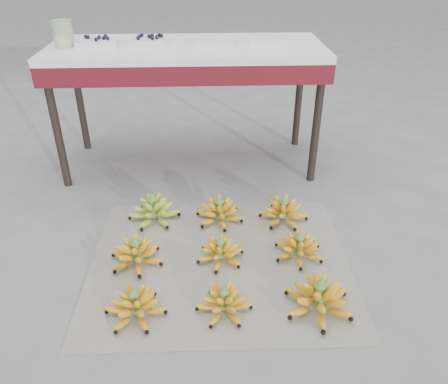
{
  "coord_description": "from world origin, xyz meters",
  "views": [
    {
      "loc": [
        0.07,
        -1.73,
        1.39
      ],
      "look_at": [
        0.15,
        0.15,
        0.26
      ],
      "focal_mm": 35.0,
      "sensor_mm": 36.0,
      "label": 1
    }
  ],
  "objects_px": {
    "glass_jar": "(63,33)",
    "bunch_back_right": "(284,212)",
    "bunch_back_left": "(154,211)",
    "vendor_table": "(187,60)",
    "bunch_front_center": "(224,303)",
    "bunch_mid_center": "(220,252)",
    "bunch_mid_right": "(299,248)",
    "tray_right": "(217,43)",
    "bunch_back_center": "(219,212)",
    "tray_far_left": "(97,43)",
    "bunch_mid_left": "(136,254)",
    "tray_far_right": "(269,40)",
    "bunch_front_left": "(135,306)",
    "newspaper_mat": "(220,262)",
    "tray_left": "(150,42)",
    "bunch_front_right": "(319,298)"
  },
  "relations": [
    {
      "from": "bunch_front_center",
      "to": "bunch_back_right",
      "type": "xyz_separation_m",
      "value": [
        0.36,
        0.67,
        0.01
      ]
    },
    {
      "from": "bunch_mid_right",
      "to": "newspaper_mat",
      "type": "bearing_deg",
      "value": 175.98
    },
    {
      "from": "newspaper_mat",
      "to": "tray_right",
      "type": "bearing_deg",
      "value": 88.64
    },
    {
      "from": "bunch_front_left",
      "to": "glass_jar",
      "type": "relative_size",
      "value": 2.13
    },
    {
      "from": "bunch_back_left",
      "to": "vendor_table",
      "type": "height_order",
      "value": "vendor_table"
    },
    {
      "from": "bunch_front_right",
      "to": "bunch_front_center",
      "type": "bearing_deg",
      "value": 176.92
    },
    {
      "from": "vendor_table",
      "to": "bunch_back_right",
      "type": "bearing_deg",
      "value": -54.5
    },
    {
      "from": "bunch_back_center",
      "to": "tray_far_left",
      "type": "xyz_separation_m",
      "value": [
        -0.7,
        0.7,
        0.76
      ]
    },
    {
      "from": "bunch_front_left",
      "to": "glass_jar",
      "type": "bearing_deg",
      "value": 127.3
    },
    {
      "from": "bunch_back_left",
      "to": "tray_far_left",
      "type": "height_order",
      "value": "tray_far_left"
    },
    {
      "from": "bunch_mid_right",
      "to": "bunch_back_right",
      "type": "height_order",
      "value": "bunch_back_right"
    },
    {
      "from": "glass_jar",
      "to": "bunch_mid_right",
      "type": "bearing_deg",
      "value": -39.16
    },
    {
      "from": "bunch_front_center",
      "to": "bunch_mid_center",
      "type": "xyz_separation_m",
      "value": [
        -0.0,
        0.34,
        -0.0
      ]
    },
    {
      "from": "bunch_front_left",
      "to": "bunch_front_right",
      "type": "xyz_separation_m",
      "value": [
        0.77,
        0.0,
        0.01
      ]
    },
    {
      "from": "bunch_mid_left",
      "to": "bunch_mid_right",
      "type": "distance_m",
      "value": 0.79
    },
    {
      "from": "tray_far_left",
      "to": "glass_jar",
      "type": "relative_size",
      "value": 1.7
    },
    {
      "from": "bunch_front_left",
      "to": "vendor_table",
      "type": "height_order",
      "value": "vendor_table"
    },
    {
      "from": "bunch_front_center",
      "to": "tray_far_left",
      "type": "xyz_separation_m",
      "value": [
        -0.7,
        1.38,
        0.77
      ]
    },
    {
      "from": "bunch_mid_left",
      "to": "bunch_back_right",
      "type": "distance_m",
      "value": 0.84
    },
    {
      "from": "tray_right",
      "to": "glass_jar",
      "type": "bearing_deg",
      "value": 178.85
    },
    {
      "from": "bunch_front_center",
      "to": "bunch_mid_center",
      "type": "bearing_deg",
      "value": 105.78
    },
    {
      "from": "bunch_back_center",
      "to": "bunch_back_right",
      "type": "height_order",
      "value": "same"
    },
    {
      "from": "bunch_back_left",
      "to": "vendor_table",
      "type": "bearing_deg",
      "value": 86.6
    },
    {
      "from": "bunch_back_left",
      "to": "newspaper_mat",
      "type": "bearing_deg",
      "value": -35.38
    },
    {
      "from": "tray_right",
      "to": "tray_left",
      "type": "bearing_deg",
      "value": 175.86
    },
    {
      "from": "tray_far_left",
      "to": "tray_right",
      "type": "distance_m",
      "value": 0.71
    },
    {
      "from": "tray_far_left",
      "to": "tray_far_right",
      "type": "bearing_deg",
      "value": 3.16
    },
    {
      "from": "tray_right",
      "to": "bunch_front_right",
      "type": "bearing_deg",
      "value": -74.49
    },
    {
      "from": "tray_left",
      "to": "glass_jar",
      "type": "bearing_deg",
      "value": -178.77
    },
    {
      "from": "bunch_front_center",
      "to": "glass_jar",
      "type": "height_order",
      "value": "glass_jar"
    },
    {
      "from": "vendor_table",
      "to": "bunch_front_center",
      "type": "bearing_deg",
      "value": -83.18
    },
    {
      "from": "bunch_front_left",
      "to": "bunch_back_center",
      "type": "xyz_separation_m",
      "value": [
        0.37,
        0.69,
        0.0
      ]
    },
    {
      "from": "newspaper_mat",
      "to": "bunch_front_center",
      "type": "bearing_deg",
      "value": -88.73
    },
    {
      "from": "bunch_mid_center",
      "to": "bunch_mid_right",
      "type": "height_order",
      "value": "bunch_mid_right"
    },
    {
      "from": "bunch_front_center",
      "to": "vendor_table",
      "type": "xyz_separation_m",
      "value": [
        -0.17,
        1.41,
        0.66
      ]
    },
    {
      "from": "vendor_table",
      "to": "tray_far_left",
      "type": "relative_size",
      "value": 6.62
    },
    {
      "from": "tray_right",
      "to": "bunch_mid_center",
      "type": "bearing_deg",
      "value": -91.15
    },
    {
      "from": "bunch_back_center",
      "to": "tray_right",
      "type": "distance_m",
      "value": 1.03
    },
    {
      "from": "tray_far_right",
      "to": "glass_jar",
      "type": "bearing_deg",
      "value": -177.62
    },
    {
      "from": "bunch_mid_center",
      "to": "glass_jar",
      "type": "height_order",
      "value": "glass_jar"
    },
    {
      "from": "bunch_mid_left",
      "to": "bunch_back_right",
      "type": "xyz_separation_m",
      "value": [
        0.77,
        0.33,
        0.0
      ]
    },
    {
      "from": "bunch_back_right",
      "to": "tray_right",
      "type": "height_order",
      "value": "tray_right"
    },
    {
      "from": "bunch_back_right",
      "to": "tray_right",
      "type": "xyz_separation_m",
      "value": [
        -0.34,
        0.7,
        0.76
      ]
    },
    {
      "from": "glass_jar",
      "to": "bunch_back_right",
      "type": "bearing_deg",
      "value": -29.99
    },
    {
      "from": "newspaper_mat",
      "to": "vendor_table",
      "type": "bearing_deg",
      "value": 98.47
    },
    {
      "from": "tray_left",
      "to": "tray_far_right",
      "type": "xyz_separation_m",
      "value": [
        0.72,
        0.04,
        -0.0
      ]
    },
    {
      "from": "bunch_front_right",
      "to": "bunch_back_left",
      "type": "distance_m",
      "value": 1.04
    },
    {
      "from": "bunch_front_left",
      "to": "bunch_back_left",
      "type": "height_order",
      "value": "bunch_back_left"
    },
    {
      "from": "bunch_front_right",
      "to": "tray_left",
      "type": "distance_m",
      "value": 1.77
    },
    {
      "from": "bunch_front_right",
      "to": "glass_jar",
      "type": "relative_size",
      "value": 2.06
    }
  ]
}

